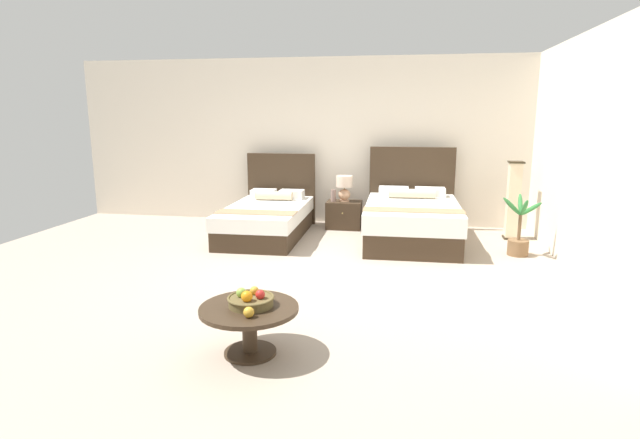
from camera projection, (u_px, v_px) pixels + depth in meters
The scene contains 13 objects.
ground_plane at pixel (316, 276), 6.12m from camera, with size 9.79×9.83×0.02m, color tan.
wall_back at pixel (348, 142), 8.83m from camera, with size 9.79×0.12×2.85m, color beige.
wall_side_right at pixel (594, 158), 5.69m from camera, with size 0.12×5.43×2.85m, color silver.
bed_near_window at pixel (268, 218), 8.05m from camera, with size 1.21×2.16×1.23m.
bed_near_corner at pixel (412, 220), 7.65m from camera, with size 1.41×2.07×1.37m.
nightstand at pixel (344, 215), 8.58m from camera, with size 0.58×0.44×0.46m.
table_lamp at pixel (344, 186), 8.50m from camera, with size 0.27×0.27×0.43m.
vase at pixel (333, 196), 8.51m from camera, with size 0.09×0.09×0.20m.
coffee_table at pixel (249, 319), 4.07m from camera, with size 0.79×0.79×0.40m.
fruit_bowl at pixel (251, 300), 4.05m from camera, with size 0.38×0.38×0.15m.
loose_apple at pixel (249, 312), 3.82m from camera, with size 0.08×0.08×0.08m.
floor_lamp_corner at pixel (513, 201), 7.79m from camera, with size 0.22×0.22×1.20m.
potted_palm at pixel (519, 238), 6.94m from camera, with size 0.53×0.47×0.84m.
Camera 1 is at (1.05, -5.76, 1.91)m, focal length 28.56 mm.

